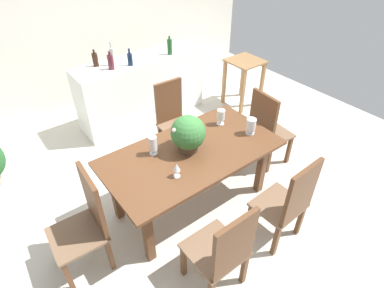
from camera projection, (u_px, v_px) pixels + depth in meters
The scene contains 20 objects.
ground_plane at pixel (178, 188), 3.84m from camera, with size 7.04×7.04×0.00m, color beige.
back_wall at pixel (75, 27), 4.69m from camera, with size 6.40×0.10×2.60m, color silver.
dining_table at pixel (192, 159), 3.27m from camera, with size 1.83×0.97×0.75m.
chair_far_right at pixel (173, 116), 4.14m from camera, with size 0.44×0.43×1.01m.
chair_near_right at pixel (290, 201), 2.92m from camera, with size 0.48×0.42×1.03m.
chair_near_left at pixel (224, 250), 2.52m from camera, with size 0.46×0.46×1.01m.
chair_foot_end at pixel (266, 127), 3.90m from camera, with size 0.47×0.49×1.04m.
chair_head_end at pixel (87, 220), 2.75m from camera, with size 0.48×0.48×1.04m.
flower_centerpiece at pixel (188, 133), 3.11m from camera, with size 0.35×0.35×0.39m.
crystal_vase_left at pixel (251, 125), 3.39m from camera, with size 0.11×0.11×0.19m.
crystal_vase_center_near at pixel (153, 144), 3.10m from camera, with size 0.08×0.08×0.21m.
crystal_vase_right at pixel (221, 116), 3.54m from camera, with size 0.09×0.09×0.19m.
wine_glass at pixel (177, 168), 2.85m from camera, with size 0.07×0.07×0.15m.
kitchen_counter at pixel (142, 89), 4.85m from camera, with size 1.97×0.54×0.98m, color white.
wine_bottle_green at pixel (112, 56), 4.30m from camera, with size 0.06×0.06×0.33m.
wine_bottle_dark at pixel (95, 60), 4.29m from camera, with size 0.07×0.07×0.23m.
wine_bottle_tall at pixel (111, 62), 4.20m from camera, with size 0.08×0.08×0.25m.
wine_bottle_amber at pixel (170, 47), 4.62m from camera, with size 0.07×0.07×0.27m.
wine_bottle_clear at pixel (130, 59), 4.32m from camera, with size 0.07×0.07×0.24m.
side_table at pixel (244, 73), 5.13m from camera, with size 0.52×0.52×0.79m.
Camera 1 is at (-1.52, -2.27, 2.76)m, focal length 29.41 mm.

